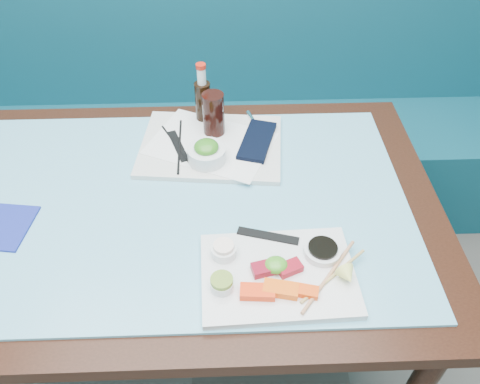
{
  "coord_description": "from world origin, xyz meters",
  "views": [
    {
      "loc": [
        0.14,
        0.59,
        1.62
      ],
      "look_at": [
        0.17,
        1.43,
        0.8
      ],
      "focal_mm": 35.0,
      "sensor_mm": 36.0,
      "label": 1
    }
  ],
  "objects_px": {
    "cola_bottle_body": "(203,104)",
    "blue_napkin": "(0,226)",
    "dining_table": "(177,224)",
    "sashimi_plate": "(278,275)",
    "seaweed_bowl": "(207,154)",
    "booth_bench": "(194,128)",
    "serving_tray": "(211,146)",
    "cola_glass": "(214,114)"
  },
  "relations": [
    {
      "from": "cola_bottle_body",
      "to": "blue_napkin",
      "type": "xyz_separation_m",
      "value": [
        -0.5,
        -0.42,
        -0.07
      ]
    },
    {
      "from": "cola_bottle_body",
      "to": "blue_napkin",
      "type": "bearing_deg",
      "value": -139.64
    },
    {
      "from": "dining_table",
      "to": "sashimi_plate",
      "type": "height_order",
      "value": "sashimi_plate"
    },
    {
      "from": "sashimi_plate",
      "to": "seaweed_bowl",
      "type": "distance_m",
      "value": 0.42
    },
    {
      "from": "booth_bench",
      "to": "seaweed_bowl",
      "type": "xyz_separation_m",
      "value": [
        0.09,
        -0.7,
        0.42
      ]
    },
    {
      "from": "dining_table",
      "to": "serving_tray",
      "type": "height_order",
      "value": "serving_tray"
    },
    {
      "from": "seaweed_bowl",
      "to": "blue_napkin",
      "type": "xyz_separation_m",
      "value": [
        -0.51,
        -0.22,
        -0.03
      ]
    },
    {
      "from": "cola_bottle_body",
      "to": "blue_napkin",
      "type": "relative_size",
      "value": 0.93
    },
    {
      "from": "booth_bench",
      "to": "sashimi_plate",
      "type": "height_order",
      "value": "booth_bench"
    },
    {
      "from": "cola_bottle_body",
      "to": "blue_napkin",
      "type": "distance_m",
      "value": 0.65
    },
    {
      "from": "blue_napkin",
      "to": "cola_glass",
      "type": "bearing_deg",
      "value": 33.39
    },
    {
      "from": "booth_bench",
      "to": "sashimi_plate",
      "type": "bearing_deg",
      "value": -77.03
    },
    {
      "from": "sashimi_plate",
      "to": "seaweed_bowl",
      "type": "xyz_separation_m",
      "value": [
        -0.16,
        0.39,
        0.03
      ]
    },
    {
      "from": "booth_bench",
      "to": "sashimi_plate",
      "type": "distance_m",
      "value": 1.18
    },
    {
      "from": "dining_table",
      "to": "blue_napkin",
      "type": "bearing_deg",
      "value": -169.84
    },
    {
      "from": "dining_table",
      "to": "serving_tray",
      "type": "bearing_deg",
      "value": 65.93
    },
    {
      "from": "dining_table",
      "to": "cola_bottle_body",
      "type": "distance_m",
      "value": 0.39
    },
    {
      "from": "booth_bench",
      "to": "seaweed_bowl",
      "type": "bearing_deg",
      "value": -82.86
    },
    {
      "from": "dining_table",
      "to": "cola_glass",
      "type": "height_order",
      "value": "cola_glass"
    },
    {
      "from": "sashimi_plate",
      "to": "cola_bottle_body",
      "type": "relative_size",
      "value": 2.46
    },
    {
      "from": "cola_bottle_body",
      "to": "dining_table",
      "type": "bearing_deg",
      "value": -102.21
    },
    {
      "from": "sashimi_plate",
      "to": "seaweed_bowl",
      "type": "relative_size",
      "value": 3.17
    },
    {
      "from": "dining_table",
      "to": "seaweed_bowl",
      "type": "distance_m",
      "value": 0.21
    },
    {
      "from": "cola_glass",
      "to": "blue_napkin",
      "type": "bearing_deg",
      "value": -146.61
    },
    {
      "from": "sashimi_plate",
      "to": "cola_glass",
      "type": "relative_size",
      "value": 2.59
    },
    {
      "from": "sashimi_plate",
      "to": "blue_napkin",
      "type": "distance_m",
      "value": 0.69
    },
    {
      "from": "booth_bench",
      "to": "serving_tray",
      "type": "height_order",
      "value": "booth_bench"
    },
    {
      "from": "serving_tray",
      "to": "blue_napkin",
      "type": "relative_size",
      "value": 2.75
    },
    {
      "from": "serving_tray",
      "to": "cola_glass",
      "type": "bearing_deg",
      "value": 85.47
    },
    {
      "from": "booth_bench",
      "to": "cola_glass",
      "type": "height_order",
      "value": "booth_bench"
    },
    {
      "from": "booth_bench",
      "to": "serving_tray",
      "type": "xyz_separation_m",
      "value": [
        0.1,
        -0.62,
        0.39
      ]
    },
    {
      "from": "dining_table",
      "to": "sashimi_plate",
      "type": "xyz_separation_m",
      "value": [
        0.25,
        -0.25,
        0.1
      ]
    },
    {
      "from": "cola_bottle_body",
      "to": "seaweed_bowl",
      "type": "bearing_deg",
      "value": -86.5
    },
    {
      "from": "blue_napkin",
      "to": "sashimi_plate",
      "type": "bearing_deg",
      "value": -14.45
    },
    {
      "from": "booth_bench",
      "to": "cola_glass",
      "type": "relative_size",
      "value": 22.86
    },
    {
      "from": "serving_tray",
      "to": "cola_glass",
      "type": "height_order",
      "value": "cola_glass"
    },
    {
      "from": "seaweed_bowl",
      "to": "blue_napkin",
      "type": "bearing_deg",
      "value": -156.76
    },
    {
      "from": "cola_glass",
      "to": "seaweed_bowl",
      "type": "bearing_deg",
      "value": -98.75
    },
    {
      "from": "serving_tray",
      "to": "blue_napkin",
      "type": "distance_m",
      "value": 0.6
    },
    {
      "from": "cola_glass",
      "to": "cola_bottle_body",
      "type": "distance_m",
      "value": 0.08
    },
    {
      "from": "seaweed_bowl",
      "to": "blue_napkin",
      "type": "relative_size",
      "value": 0.73
    },
    {
      "from": "dining_table",
      "to": "blue_napkin",
      "type": "xyz_separation_m",
      "value": [
        -0.42,
        -0.08,
        0.09
      ]
    }
  ]
}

